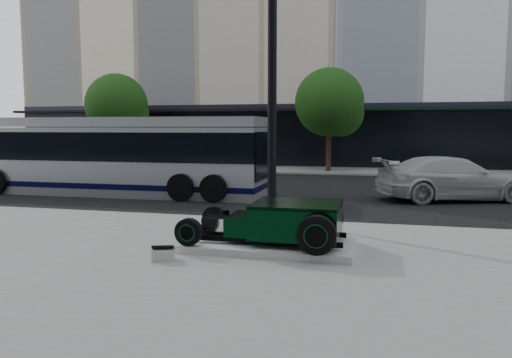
% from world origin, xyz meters
% --- Properties ---
extents(ground, '(120.00, 120.00, 0.00)m').
position_xyz_m(ground, '(0.00, 0.00, 0.00)').
color(ground, black).
rests_on(ground, ground).
extents(sidewalk_far, '(70.00, 4.00, 0.12)m').
position_xyz_m(sidewalk_far, '(0.00, 14.00, 0.06)').
color(sidewalk_far, gray).
rests_on(sidewalk_far, ground).
extents(street_trees, '(29.80, 3.80, 5.70)m').
position_xyz_m(street_trees, '(1.15, 13.07, 3.77)').
color(street_trees, black).
rests_on(street_trees, sidewalk_far).
extents(display_plinth, '(3.40, 1.80, 0.15)m').
position_xyz_m(display_plinth, '(1.68, -5.20, 0.20)').
color(display_plinth, silver).
rests_on(display_plinth, sidewalk_near).
extents(hot_rod, '(3.22, 2.00, 0.81)m').
position_xyz_m(hot_rod, '(2.01, -5.20, 0.70)').
color(hot_rod, black).
rests_on(hot_rod, display_plinth).
extents(info_plaque, '(0.48, 0.41, 0.31)m').
position_xyz_m(info_plaque, '(-0.04, -6.57, 0.24)').
color(info_plaque, silver).
rests_on(info_plaque, sidewalk_near).
extents(lamppost, '(0.42, 0.42, 7.71)m').
position_xyz_m(lamppost, '(1.08, -2.27, 3.69)').
color(lamppost, black).
rests_on(lamppost, sidewalk_near).
extents(transit_bus, '(12.12, 2.88, 2.92)m').
position_xyz_m(transit_bus, '(-6.26, 2.40, 1.49)').
color(transit_bus, '#B2B6BC').
rests_on(transit_bus, ground).
extents(white_sedan, '(5.71, 3.75, 1.54)m').
position_xyz_m(white_sedan, '(6.30, 3.64, 0.77)').
color(white_sedan, silver).
rests_on(white_sedan, ground).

